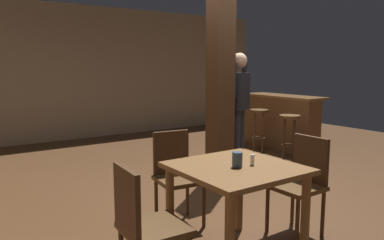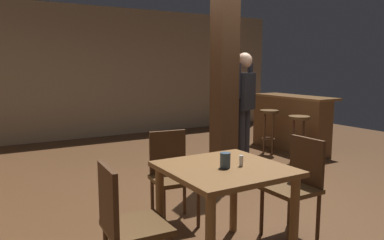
{
  "view_description": "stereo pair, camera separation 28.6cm",
  "coord_description": "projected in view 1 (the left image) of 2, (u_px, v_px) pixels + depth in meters",
  "views": [
    {
      "loc": [
        -3.17,
        -3.38,
        1.54
      ],
      "look_at": [
        -0.8,
        0.08,
        0.93
      ],
      "focal_mm": 35.0,
      "sensor_mm": 36.0,
      "label": 1
    },
    {
      "loc": [
        -2.93,
        -3.54,
        1.54
      ],
      "look_at": [
        -0.8,
        0.08,
        0.93
      ],
      "focal_mm": 35.0,
      "sensor_mm": 36.0,
      "label": 2
    }
  ],
  "objects": [
    {
      "name": "dining_table",
      "position": [
        236.0,
        182.0,
        2.96
      ],
      "size": [
        0.9,
        0.9,
        0.77
      ],
      "color": "brown",
      "rests_on": "ground_plane"
    },
    {
      "name": "chair_west",
      "position": [
        144.0,
        223.0,
        2.49
      ],
      "size": [
        0.44,
        0.44,
        0.89
      ],
      "color": "#4C3319",
      "rests_on": "ground_plane"
    },
    {
      "name": "salt_shaker",
      "position": [
        252.0,
        160.0,
        2.95
      ],
      "size": [
        0.03,
        0.03,
        0.09
      ],
      "primitive_type": "cylinder",
      "color": "silver",
      "rests_on": "dining_table"
    },
    {
      "name": "chair_north",
      "position": [
        176.0,
        172.0,
        3.69
      ],
      "size": [
        0.47,
        0.47,
        0.89
      ],
      "color": "#4C3319",
      "rests_on": "ground_plane"
    },
    {
      "name": "bar_stool_near",
      "position": [
        289.0,
        127.0,
        6.09
      ],
      "size": [
        0.34,
        0.34,
        0.75
      ],
      "color": "#4C3319",
      "rests_on": "ground_plane"
    },
    {
      "name": "napkin_cup",
      "position": [
        237.0,
        160.0,
        2.89
      ],
      "size": [
        0.08,
        0.08,
        0.12
      ],
      "primitive_type": "cylinder",
      "color": "#33475B",
      "rests_on": "dining_table"
    },
    {
      "name": "bar_counter",
      "position": [
        279.0,
        122.0,
        7.0
      ],
      "size": [
        0.56,
        1.63,
        1.0
      ],
      "color": "brown",
      "rests_on": "ground_plane"
    },
    {
      "name": "wall_back",
      "position": [
        109.0,
        72.0,
        8.23
      ],
      "size": [
        8.0,
        0.1,
        2.8
      ],
      "primitive_type": "cube",
      "color": "gray",
      "rests_on": "ground_plane"
    },
    {
      "name": "pillar",
      "position": [
        220.0,
        77.0,
        4.93
      ],
      "size": [
        0.28,
        0.28,
        2.8
      ],
      "primitive_type": "cube",
      "color": "#422816",
      "rests_on": "ground_plane"
    },
    {
      "name": "bar_stool_mid",
      "position": [
        259.0,
        121.0,
        6.69
      ],
      "size": [
        0.33,
        0.33,
        0.77
      ],
      "color": "#4C3319",
      "rests_on": "ground_plane"
    },
    {
      "name": "chair_east",
      "position": [
        302.0,
        179.0,
        3.44
      ],
      "size": [
        0.42,
        0.42,
        0.89
      ],
      "color": "#4C3319",
      "rests_on": "ground_plane"
    },
    {
      "name": "ground_plane",
      "position": [
        247.0,
        188.0,
        4.76
      ],
      "size": [
        10.8,
        10.8,
        0.0
      ],
      "primitive_type": "plane",
      "color": "#4C301C"
    },
    {
      "name": "standing_person",
      "position": [
        239.0,
        105.0,
        5.16
      ],
      "size": [
        0.45,
        0.33,
        1.72
      ],
      "color": "black",
      "rests_on": "ground_plane"
    }
  ]
}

